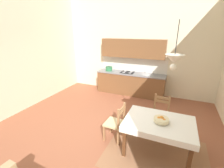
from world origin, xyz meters
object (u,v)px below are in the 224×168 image
(fruit_bowl, at_px, (161,120))
(pendant_lamp, at_px, (174,59))
(kitchen_cabinetry, at_px, (131,74))
(dining_chair_tv_side, at_px, (116,123))
(dining_table, at_px, (159,126))
(dining_chair_kitchen_side, at_px, (160,114))

(fruit_bowl, relative_size, pendant_lamp, 0.37)
(kitchen_cabinetry, distance_m, dining_chair_tv_side, 2.99)
(kitchen_cabinetry, relative_size, dining_chair_tv_side, 2.94)
(pendant_lamp, bearing_deg, fruit_bowl, 130.03)
(kitchen_cabinetry, height_order, dining_table, kitchen_cabinetry)
(dining_table, relative_size, dining_chair_kitchen_side, 1.51)
(dining_table, distance_m, fruit_bowl, 0.19)
(dining_table, xyz_separation_m, fruit_bowl, (0.04, -0.03, 0.18))
(kitchen_cabinetry, bearing_deg, dining_table, -63.07)
(kitchen_cabinetry, distance_m, pendant_lamp, 3.68)
(kitchen_cabinetry, relative_size, fruit_bowl, 9.13)
(dining_table, xyz_separation_m, dining_chair_tv_side, (-0.97, 0.02, -0.19))
(kitchen_cabinetry, bearing_deg, dining_chair_tv_side, -79.87)
(dining_chair_tv_side, distance_m, pendant_lamp, 1.97)
(dining_table, height_order, fruit_bowl, fruit_bowl)
(dining_chair_tv_side, bearing_deg, dining_chair_kitchen_side, 43.12)
(kitchen_cabinetry, height_order, dining_chair_tv_side, kitchen_cabinetry)
(fruit_bowl, bearing_deg, dining_table, 143.82)
(fruit_bowl, xyz_separation_m, pendant_lamp, (0.10, -0.11, 1.25))
(pendant_lamp, bearing_deg, kitchen_cabinetry, 117.82)
(dining_chair_tv_side, bearing_deg, dining_table, -1.09)
(dining_chair_tv_side, bearing_deg, fruit_bowl, -2.54)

